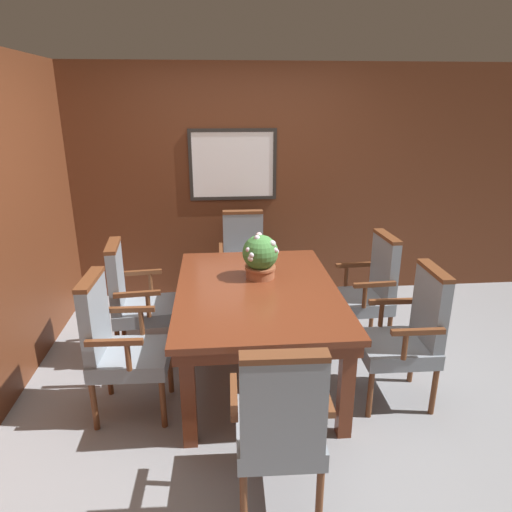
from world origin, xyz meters
The scene contains 10 objects.
ground_plane centered at (0.00, 0.00, 0.00)m, with size 14.00×14.00×0.00m, color gray.
wall_back centered at (0.00, 1.85, 1.23)m, with size 7.20×0.08×2.45m.
dining_table centered at (0.00, 0.16, 0.66)m, with size 1.20×1.70×0.75m.
chair_right_far centered at (1.00, 0.56, 0.54)m, with size 0.54×0.52×1.02m.
chair_head_far centered at (-0.02, 1.41, 0.54)m, with size 0.50×0.52×1.02m.
chair_head_near centered at (0.01, -1.09, 0.54)m, with size 0.51×0.52×1.02m.
chair_right_near centered at (1.04, -0.24, 0.54)m, with size 0.52×0.51×1.02m.
chair_left_near centered at (-0.98, -0.21, 0.54)m, with size 0.53×0.51×1.02m.
chair_left_far centered at (-0.98, 0.52, 0.54)m, with size 0.55×0.53×1.02m.
potted_plant centered at (0.04, 0.37, 0.93)m, with size 0.29×0.28×0.36m.
Camera 1 is at (-0.28, -2.99, 2.10)m, focal length 32.00 mm.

